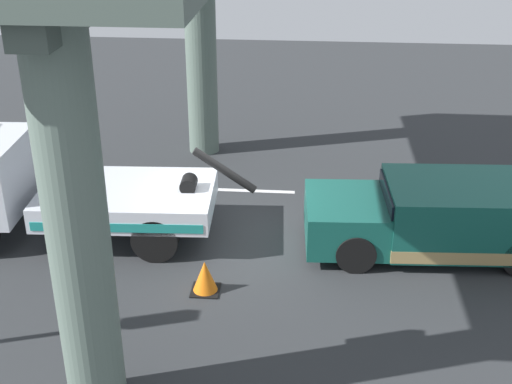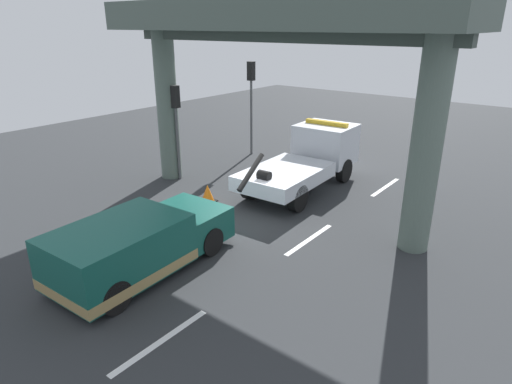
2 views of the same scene
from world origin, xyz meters
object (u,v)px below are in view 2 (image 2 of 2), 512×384
(tow_truck_white, at_px, (310,157))
(traffic_cone_orange, at_px, (208,194))
(towed_van_green, at_px, (137,246))
(traffic_light_near, at_px, (176,112))
(traffic_light_far, at_px, (251,88))

(tow_truck_white, xyz_separation_m, traffic_cone_orange, (-3.98, 2.02, -0.88))
(towed_van_green, distance_m, traffic_light_near, 8.02)
(tow_truck_white, distance_m, traffic_light_far, 5.73)
(traffic_light_near, bearing_deg, traffic_light_far, 0.00)
(tow_truck_white, bearing_deg, towed_van_green, -179.74)
(traffic_light_far, bearing_deg, traffic_cone_orange, -155.64)
(traffic_light_near, bearing_deg, towed_van_green, -141.01)
(traffic_light_near, bearing_deg, traffic_cone_orange, -113.00)
(towed_van_green, distance_m, traffic_light_far, 12.31)
(towed_van_green, relative_size, traffic_cone_orange, 7.87)
(traffic_light_near, xyz_separation_m, traffic_light_far, (5.00, 0.00, 0.44))
(tow_truck_white, height_order, towed_van_green, tow_truck_white)
(towed_van_green, relative_size, traffic_light_near, 1.32)
(traffic_light_near, distance_m, traffic_light_far, 5.02)
(towed_van_green, bearing_deg, traffic_cone_orange, 23.16)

